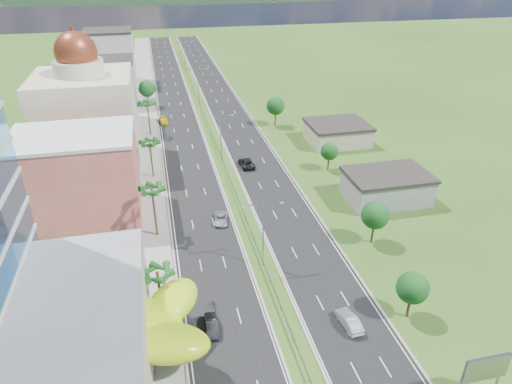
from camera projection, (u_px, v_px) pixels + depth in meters
ground at (280, 309)px, 61.46m from camera, size 500.00×500.00×0.00m
road_left at (176, 110)px, 137.35m from camera, size 11.00×260.00×0.04m
road_right at (225, 106)px, 140.29m from camera, size 11.00×260.00×0.04m
sidewalk_left at (144, 112)px, 135.47m from camera, size 7.00×260.00×0.12m
median_guardrail at (209, 126)px, 123.06m from camera, size 0.10×216.06×0.76m
streetlight_median_b at (263, 228)px, 66.88m from camera, size 6.04×0.25×11.00m
streetlight_median_c at (221, 133)px, 101.26m from camera, size 6.04×0.25×11.00m
streetlight_median_d at (198, 82)px, 139.95m from camera, size 6.04×0.25×11.00m
streetlight_median_e at (185, 53)px, 178.63m from camera, size 6.04×0.25×11.00m
mall_podium at (1, 356)px, 47.43m from camera, size 30.00×24.00×11.00m
lime_canopy at (121, 327)px, 51.74m from camera, size 18.00×15.00×7.40m
pink_shophouse at (79, 177)px, 79.94m from camera, size 20.00×15.00×15.00m
domed_building at (87, 115)px, 97.89m from camera, size 20.00×20.00×28.70m
midrise_grey at (103, 97)px, 121.16m from camera, size 16.00×15.00×16.00m
midrise_beige at (108, 82)px, 140.78m from camera, size 16.00×15.00×13.00m
midrise_white at (111, 58)px, 159.38m from camera, size 16.00×15.00×18.00m
billboard at (486, 370)px, 47.24m from camera, size 5.20×0.35×6.20m
shed_near at (386, 188)px, 87.27m from camera, size 15.00×10.00×5.00m
shed_far at (337, 134)px, 113.59m from camera, size 14.00×12.00×4.40m
palm_tree_b at (158, 275)px, 56.81m from camera, size 3.60×3.60×8.10m
palm_tree_c at (152, 191)px, 73.32m from camera, size 3.60×3.60×9.60m
palm_tree_d at (150, 144)px, 93.55m from camera, size 3.60×3.60×8.60m
palm_tree_e at (147, 104)px, 114.68m from camera, size 3.60×3.60×9.40m
leafy_tree_lfar at (147, 89)px, 137.46m from camera, size 4.90×4.90×8.05m
leafy_tree_ra at (413, 288)px, 58.05m from camera, size 4.20×4.20×6.90m
leafy_tree_rb at (375, 215)px, 73.06m from camera, size 4.55×4.55×7.47m
leafy_tree_rc at (329, 152)px, 98.10m from camera, size 3.85×3.85×6.33m
leafy_tree_rd at (275, 106)px, 122.54m from camera, size 4.90×4.90×8.05m
car_dark_left at (212, 325)px, 57.76m from camera, size 1.67×4.46×1.46m
car_silver_mid_left at (221, 219)px, 80.70m from camera, size 3.01×5.15×1.35m
car_yellow_far_left at (164, 120)px, 126.47m from camera, size 2.55×5.57×1.58m
car_silver_right at (349, 321)px, 58.36m from camera, size 2.22×5.16×1.65m
car_dark_far_right at (246, 163)px, 101.36m from camera, size 3.05×6.01×1.63m
motorcycle at (214, 303)px, 61.65m from camera, size 0.59×1.82×1.15m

